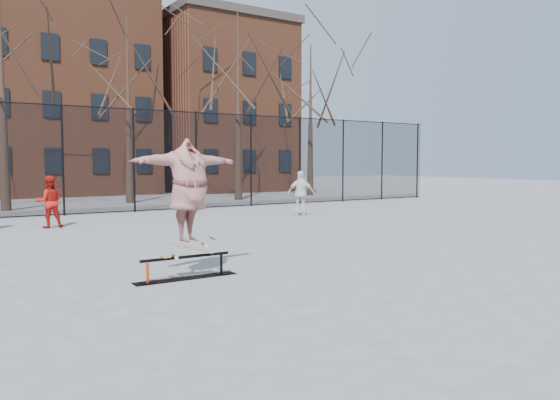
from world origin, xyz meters
TOP-DOWN VIEW (x-y plane):
  - ground at (0.00, 0.00)m, footprint 100.00×100.00m
  - skate_rail at (-2.01, 0.67)m, footprint 1.77×0.27m
  - skateboard at (-1.95, 0.67)m, footprint 0.86×0.20m
  - skater at (-1.95, 0.67)m, footprint 2.17×1.00m
  - bystander_red at (-2.54, 9.41)m, footprint 0.78×0.63m
  - bystander_white at (5.62, 8.12)m, footprint 1.01×0.87m
  - fence at (-0.01, 13.00)m, footprint 34.03×0.07m
  - tree_row at (-0.25, 17.15)m, footprint 33.66×7.46m
  - rowhouses at (0.72, 26.00)m, footprint 29.00×7.00m

SIDE VIEW (x-z plane):
  - ground at x=0.00m, z-range 0.00..0.00m
  - skate_rail at x=-2.01m, z-range -0.04..0.35m
  - skateboard at x=-1.95m, z-range 0.39..0.49m
  - bystander_red at x=-2.54m, z-range 0.00..1.54m
  - bystander_white at x=5.62m, z-range 0.00..1.62m
  - skater at x=-1.95m, z-range 0.49..2.19m
  - fence at x=-0.01m, z-range 0.05..4.05m
  - rowhouses at x=0.72m, z-range -0.44..12.56m
  - tree_row at x=-0.25m, z-range 2.02..12.69m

